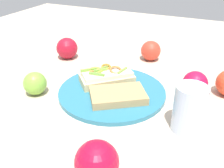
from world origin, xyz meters
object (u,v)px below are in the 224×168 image
Objects in this scene: sandwich at (107,76)px; apple_5 at (35,83)px; apple_2 at (151,51)px; apple_4 at (67,48)px; apple_1 at (97,162)px; plate at (112,92)px; bread_slice_side at (118,95)px; drinking_glass at (189,109)px; apple_3 at (195,84)px.

apple_5 is at bearing 174.45° from sandwich.
apple_2 is 0.32m from apple_4.
apple_5 is at bearing -33.16° from apple_1.
plate is at bearing 147.23° from apple_4.
apple_1 is (-0.07, 0.26, 0.02)m from bread_slice_side.
sandwich is 1.50× the size of drinking_glass.
apple_3 is at bearing -156.03° from apple_5.
sandwich is 2.55× the size of apple_5.
bread_slice_side is at bearing 91.00° from apple_2.
apple_3 reaches higher than sandwich.
apple_4 is at bearing -8.99° from apple_3.
apple_3 is (-0.22, -0.10, 0.03)m from plate.
apple_1 reaches higher than apple_2.
drinking_glass is at bearing -66.30° from sandwich.
apple_2 reaches higher than bread_slice_side.
apple_3 is (-0.26, -0.06, 0.00)m from sandwich.
drinking_glass is at bearing -177.79° from apple_5.
sandwich reaches higher than bread_slice_side.
apple_4 is (0.27, -0.17, 0.03)m from plate.
apple_1 is at bearing -109.36° from bread_slice_side.
plate is 1.81× the size of sandwich.
sandwich is at bearing 12.95° from apple_3.
apple_1 is (-0.14, 0.33, 0.01)m from sandwich.
apple_4 reaches higher than apple_5.
apple_1 is 0.25m from drinking_glass.
bread_slice_side is at bearing 133.10° from plate.
plate is at bearing -89.64° from sandwich.
apple_5 is 0.59× the size of drinking_glass.
apple_2 is at bearing -158.65° from apple_4.
plate is at bearing -70.52° from apple_1.
apple_2 reaches higher than apple_5.
apple_5 is (0.24, 0.06, 0.01)m from bread_slice_side.
drinking_glass is (-0.26, 0.11, 0.03)m from sandwich.
plate is 4.63× the size of apple_5.
drinking_glass reaches higher than sandwich.
plate is 0.23m from apple_5.
apple_4 reaches higher than bread_slice_side.
apple_5 is (0.17, 0.13, 0.00)m from sandwich.
drinking_glass is (-0.23, 0.08, 0.05)m from plate.
apple_4 reaches higher than sandwich.
sandwich is 2.15× the size of apple_4.
apple_1 is 1.11× the size of apple_2.
apple_5 reaches higher than bread_slice_side.
apple_3 is 1.07× the size of apple_5.
plate is 4.33× the size of apple_3.
bread_slice_side is 2.21× the size of apple_5.
apple_3 reaches higher than bread_slice_side.
apple_1 reaches higher than apple_3.
apple_5 reaches higher than plate.
drinking_glass reaches higher than apple_4.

